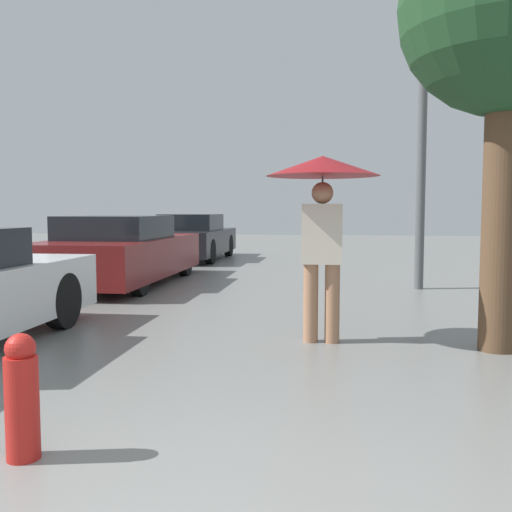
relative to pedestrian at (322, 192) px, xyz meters
The scene contains 6 objects.
pedestrian is the anchor object (origin of this frame).
parked_car_middle 5.75m from the pedestrian, 131.78° to the left, with size 1.85×4.59×1.26m.
parked_car_farthest 10.28m from the pedestrian, 111.28° to the left, with size 1.67×4.19×1.26m.
tree 2.36m from the pedestrian, ahead, with size 2.02×2.02×4.27m.
street_lamp 4.64m from the pedestrian, 69.40° to the left, with size 0.33×0.33×4.01m.
fire_hydrant 3.61m from the pedestrian, 117.44° to the right, with size 0.18×0.18×0.70m.
Camera 1 is at (0.59, -1.59, 1.37)m, focal length 40.00 mm.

